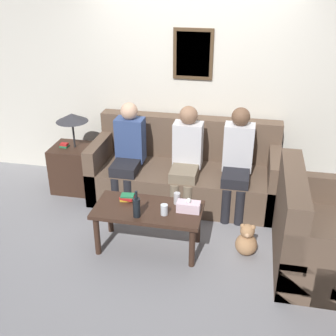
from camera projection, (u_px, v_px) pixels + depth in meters
The scene contains 15 objects.
ground_plane at pixel (177, 219), 4.90m from camera, with size 16.00×16.00×0.00m, color gray.
wall_back at pixel (193, 86), 5.21m from camera, with size 9.00×0.08×2.60m.
couch_main at pixel (185, 173), 5.23m from camera, with size 2.26×0.90×0.96m.
couch_side at pixel (318, 237), 4.03m from camera, with size 0.90×1.21×0.96m.
coffee_table at pixel (148, 214), 4.24m from camera, with size 1.09×0.53×0.48m.
side_table_with_lamp at pixel (73, 163), 5.40m from camera, with size 0.49×0.47×1.04m.
wine_bottle at pixel (137, 207), 4.03m from camera, with size 0.07×0.07×0.28m.
drinking_glass at pixel (164, 210), 4.08m from camera, with size 0.07×0.07×0.11m.
book_stack at pixel (128, 197), 4.33m from camera, with size 0.17×0.13×0.06m.
soda_can at pixel (177, 198), 4.26m from camera, with size 0.07×0.07×0.12m.
tissue_box at pixel (189, 206), 4.14m from camera, with size 0.23×0.12×0.14m.
person_left at pixel (128, 150), 5.06m from camera, with size 0.34×0.59×1.21m.
person_middle at pixel (186, 155), 4.92m from camera, with size 0.34×0.60×1.22m.
person_right at pixel (237, 158), 4.82m from camera, with size 0.34×0.60×1.23m.
teddy_bear at pixel (246, 241), 4.26m from camera, with size 0.22×0.22×0.35m.
Camera 1 is at (0.72, -4.06, 2.71)m, focal length 45.00 mm.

